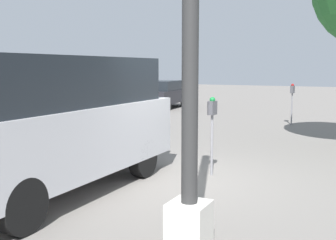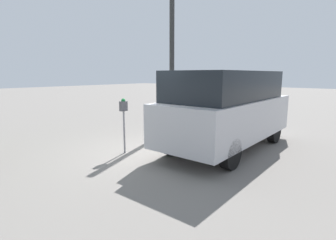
# 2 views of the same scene
# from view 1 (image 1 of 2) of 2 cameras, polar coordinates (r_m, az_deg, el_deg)

# --- Properties ---
(ground_plane) EXTENTS (80.00, 80.00, 0.00)m
(ground_plane) POSITION_cam_1_polar(r_m,az_deg,el_deg) (7.89, 0.07, -7.99)
(ground_plane) COLOR slate
(parking_meter_near) EXTENTS (0.21, 0.13, 1.51)m
(parking_meter_near) POSITION_cam_1_polar(r_m,az_deg,el_deg) (8.00, 6.01, 0.29)
(parking_meter_near) COLOR gray
(parking_meter_near) RESTS_ON ground
(parking_meter_far) EXTENTS (0.21, 0.13, 1.48)m
(parking_meter_far) POSITION_cam_1_polar(r_m,az_deg,el_deg) (15.64, 16.48, 3.33)
(parking_meter_far) COLOR gray
(parking_meter_far) RESTS_ON ground
(lamp_post) EXTENTS (0.44, 0.44, 5.67)m
(lamp_post) POSITION_cam_1_polar(r_m,az_deg,el_deg) (4.60, 3.01, 6.67)
(lamp_post) COLOR beige
(lamp_post) RESTS_ON ground
(parked_van) EXTENTS (4.96, 1.97, 2.23)m
(parked_van) POSITION_cam_1_polar(r_m,az_deg,el_deg) (7.11, -15.38, -0.04)
(parked_van) COLOR #B2B2B7
(parked_van) RESTS_ON ground
(car_distant) EXTENTS (3.98, 2.08, 1.38)m
(car_distant) POSITION_cam_1_polar(r_m,az_deg,el_deg) (21.37, -0.87, 3.61)
(car_distant) COLOR black
(car_distant) RESTS_ON ground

